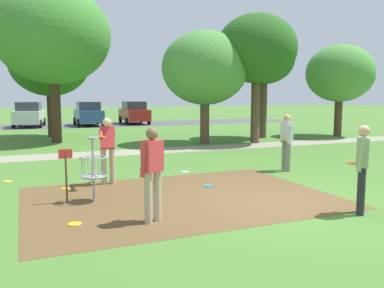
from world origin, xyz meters
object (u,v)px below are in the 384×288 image
Objects in this scene: player_foreground_watching at (152,169)px; frisbee_far_right at (185,172)px; player_throwing at (107,146)px; tree_near_left at (49,63)px; frisbee_mid_grass at (7,182)px; frisbee_scattered_a at (75,224)px; tree_mid_center at (264,59)px; player_waiting_right at (362,164)px; frisbee_near_basket at (208,186)px; tree_mid_right at (257,49)px; tree_near_right at (205,68)px; tree_mid_left at (340,74)px; frisbee_far_left at (66,189)px; parked_car_center_right at (134,113)px; tree_far_left at (53,36)px; disc_golf_basket at (90,167)px; parked_car_leftmost at (29,114)px; player_waiting_left at (287,139)px; parked_car_center_left at (88,114)px.

frisbee_far_right is at bearing 61.07° from player_foreground_watching.
player_throwing is 13.62m from tree_near_left.
frisbee_mid_grass is 1.01× the size of frisbee_scattered_a.
frisbee_mid_grass is 15.02m from tree_mid_center.
player_waiting_right is 3.82m from frisbee_near_basket.
player_foreground_watching reaches higher than frisbee_far_right.
player_throwing is 2.90m from frisbee_mid_grass.
tree_near_right is at bearing 161.25° from tree_mid_right.
frisbee_far_left is at bearing -153.87° from tree_mid_left.
tree_mid_right is at bearing 34.86° from frisbee_far_left.
frisbee_far_left is 14.73m from tree_mid_center.
frisbee_far_right is (3.51, 0.91, 0.00)m from frisbee_far_left.
tree_near_right reaches higher than frisbee_mid_grass.
frisbee_near_basket is 0.05× the size of parked_car_center_right.
frisbee_scattered_a is 14.46m from tree_far_left.
frisbee_mid_grass is (-6.35, 5.84, -0.96)m from player_waiting_right.
tree_mid_left reaches higher than frisbee_far_left.
disc_golf_basket is 23.44m from parked_car_leftmost.
parked_car_leftmost is at bearing 107.09° from player_waiting_left.
frisbee_far_left is 11.78m from tree_far_left.
player_throwing is 1.00× the size of player_waiting_right.
frisbee_far_left is 0.05× the size of parked_car_leftmost.
tree_far_left is (-15.00, 2.92, 1.62)m from tree_mid_left.
frisbee_far_right is 11.66m from tree_mid_center.
parked_car_center_right is (-1.86, 15.60, -3.54)m from tree_mid_right.
parked_car_leftmost reaches higher than frisbee_near_basket.
tree_near_left is 1.40× the size of parked_car_center_left.
disc_golf_basket is at bearing -59.08° from frisbee_mid_grass.
tree_near_right is at bearing -62.71° from parked_car_leftmost.
player_throwing is at bearing -140.31° from tree_mid_center.
tree_near_right is (7.16, 7.40, 3.55)m from frisbee_far_left.
player_waiting_left and player_waiting_right have the same top height.
player_waiting_right is 7.36× the size of frisbee_near_basket.
player_throwing is at bearing -163.03° from frisbee_far_right.
frisbee_far_left is (-5.01, 4.37, -0.96)m from player_waiting_right.
frisbee_far_left and frisbee_scattered_a have the same top height.
player_waiting_right is 0.40× the size of parked_car_center_right.
tree_mid_center is (10.81, 9.98, 3.49)m from disc_golf_basket.
tree_mid_left is (12.30, 8.74, 3.51)m from frisbee_near_basket.
tree_near_right is at bearing -42.69° from tree_near_left.
player_waiting_right is at bearing -41.08° from frisbee_far_left.
player_waiting_left is 23.12m from parked_car_leftmost.
frisbee_scattered_a is 0.03× the size of tree_far_left.
tree_near_left is at bearing 91.90° from player_foreground_watching.
player_waiting_left is 15.02m from tree_near_left.
parked_car_center_right is at bearing 51.42° from tree_near_left.
disc_golf_basket is at bearing -74.68° from frisbee_far_left.
tree_mid_center is at bearing 16.24° from tree_near_right.
tree_far_left reaches higher than player_throwing.
player_foreground_watching is 18.32m from tree_mid_left.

